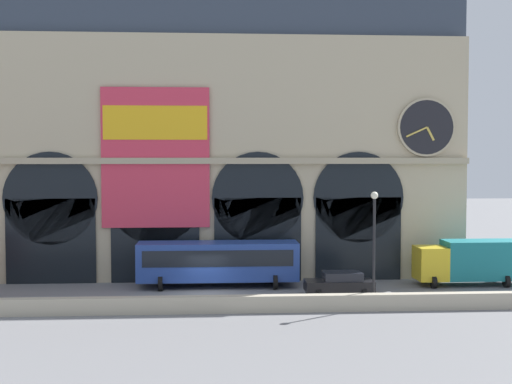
{
  "coord_description": "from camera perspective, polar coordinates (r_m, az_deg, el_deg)",
  "views": [
    {
      "loc": [
        0.31,
        -43.84,
        8.94
      ],
      "look_at": [
        3.54,
        5.0,
        6.44
      ],
      "focal_mm": 47.95,
      "sensor_mm": 36.0,
      "label": 1
    }
  ],
  "objects": [
    {
      "name": "car_mideast",
      "position": [
        44.78,
        7.02,
        -7.56
      ],
      "size": [
        4.4,
        2.22,
        1.55
      ],
      "color": "black",
      "rests_on": "ground"
    },
    {
      "name": "station_building",
      "position": [
        51.38,
        -4.12,
        4.46
      ],
      "size": [
        38.06,
        5.48,
        21.18
      ],
      "color": "#BCAD8C",
      "rests_on": "ground"
    },
    {
      "name": "street_lamp_quayside",
      "position": [
        41.11,
        9.82,
        -3.44
      ],
      "size": [
        0.44,
        0.44,
        6.9
      ],
      "color": "black",
      "rests_on": "ground"
    },
    {
      "name": "bus_center",
      "position": [
        47.24,
        -3.19,
        -5.79
      ],
      "size": [
        11.0,
        3.25,
        3.1
      ],
      "color": "#28479E",
      "rests_on": "ground"
    },
    {
      "name": "box_truck_east",
      "position": [
        50.2,
        17.46,
        -5.5
      ],
      "size": [
        7.5,
        2.91,
        3.12
      ],
      "color": "gold",
      "rests_on": "ground"
    },
    {
      "name": "ground_plane",
      "position": [
        44.74,
        -4.15,
        -8.6
      ],
      "size": [
        200.0,
        200.0,
        0.0
      ],
      "primitive_type": "plane",
      "color": "slate"
    },
    {
      "name": "quay_parapet_wall",
      "position": [
        39.82,
        -4.2,
        -9.34
      ],
      "size": [
        90.0,
        0.7,
        0.97
      ],
      "primitive_type": "cube",
      "color": "#B2A891",
      "rests_on": "ground"
    }
  ]
}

